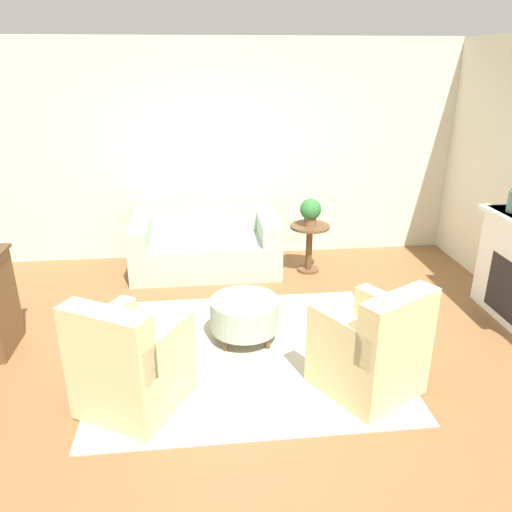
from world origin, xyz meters
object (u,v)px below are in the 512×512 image
object	(u,v)px
ottoman_table	(245,314)
potted_plant_on_side_table	(311,211)
armchair_left	(130,366)
side_table	(309,240)
armchair_right	(372,350)
couch	(206,245)

from	to	relation	value
ottoman_table	potted_plant_on_side_table	bearing A→B (deg)	58.68
armchair_left	ottoman_table	bearing A→B (deg)	43.35
armchair_left	side_table	xyz separation A→B (m)	(1.92, 2.49, 0.04)
armchair_left	side_table	world-z (taller)	armchair_left
armchair_left	armchair_right	distance (m)	1.91
armchair_right	ottoman_table	bearing A→B (deg)	136.22
armchair_left	armchair_right	world-z (taller)	same
side_table	armchair_left	bearing A→B (deg)	-127.70
ottoman_table	potted_plant_on_side_table	world-z (taller)	potted_plant_on_side_table
armchair_left	side_table	bearing A→B (deg)	52.30
couch	potted_plant_on_side_table	xyz separation A→B (m)	(1.30, -0.19, 0.47)
armchair_left	potted_plant_on_side_table	bearing A→B (deg)	52.30
armchair_right	potted_plant_on_side_table	xyz separation A→B (m)	(0.02, 2.49, 0.43)
side_table	potted_plant_on_side_table	world-z (taller)	potted_plant_on_side_table
potted_plant_on_side_table	armchair_left	bearing A→B (deg)	-127.70
armchair_right	potted_plant_on_side_table	world-z (taller)	potted_plant_on_side_table
armchair_right	potted_plant_on_side_table	distance (m)	2.52
armchair_right	ottoman_table	size ratio (longest dim) A/B	1.48
side_table	potted_plant_on_side_table	distance (m)	0.39
armchair_right	side_table	world-z (taller)	armchair_right
potted_plant_on_side_table	ottoman_table	bearing A→B (deg)	-121.32
ottoman_table	side_table	xyz separation A→B (m)	(0.96, 1.58, 0.14)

